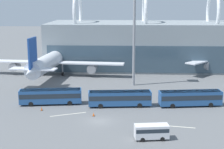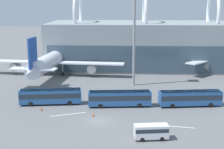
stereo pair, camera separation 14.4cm
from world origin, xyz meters
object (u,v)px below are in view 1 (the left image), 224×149
Objects in this scene: shuttle_bus_1 at (120,98)px; service_van_foreground at (152,131)px; airliner_parked_remote at (222,54)px; traffic_cone_1 at (94,114)px; shuttle_bus_2 at (190,97)px; shuttle_bus_0 at (51,96)px; floodlight_mast at (134,19)px; traffic_cone_0 at (42,109)px; airliner_at_gate_far at (53,60)px.

shuttle_bus_1 is 2.34× the size of service_van_foreground.
traffic_cone_1 is at bearing -86.60° from airliner_parked_remote.
airliner_parked_remote is at bearing 59.46° from shuttle_bus_2.
shuttle_bus_0 is 18.20× the size of traffic_cone_1.
floodlight_mast is (-11.40, 17.21, 15.00)m from shuttle_bus_2.
floodlight_mast is 34.28× the size of traffic_cone_0.
airliner_parked_remote is 1.06× the size of floodlight_mast.
airliner_parked_remote is at bearing 46.19° from shuttle_bus_1.
floodlight_mast is at bearing 74.81° from shuttle_bus_1.
airliner_at_gate_far reaches higher than shuttle_bus_2.
floodlight_mast reaches higher than traffic_cone_0.
shuttle_bus_2 is 18.19× the size of traffic_cone_1.
shuttle_bus_2 reaches higher than traffic_cone_1.
airliner_parked_remote reaches higher than traffic_cone_1.
shuttle_bus_0 reaches higher than service_van_foreground.
shuttle_bus_1 is at bearing -99.89° from floodlight_mast.
airliner_parked_remote is at bearing 42.35° from traffic_cone_0.
airliner_at_gate_far is 38.79m from traffic_cone_1.
airliner_parked_remote is 36.88m from floodlight_mast.
traffic_cone_0 is at bearing -110.03° from shuttle_bus_0.
traffic_cone_0 is (4.47, -32.57, -4.18)m from airliner_at_gate_far.
airliner_parked_remote is at bearing -74.03° from airliner_at_gate_far.
airliner_parked_remote is at bearing 36.92° from floodlight_mast.
shuttle_bus_1 is (-31.03, -38.99, -2.99)m from airliner_parked_remote.
traffic_cone_1 is at bearing -151.83° from airliner_at_gate_far.
airliner_at_gate_far is 51.92m from airliner_parked_remote.
airliner_at_gate_far is at bearing 154.30° from floodlight_mast.
floodlight_mast is at bearing 49.03° from traffic_cone_0.
airliner_parked_remote is 2.20× the size of shuttle_bus_0.
traffic_cone_0 is (-0.94, -4.20, -1.50)m from shuttle_bus_0.
shuttle_bus_0 is at bearing 171.58° from shuttle_bus_1.
shuttle_bus_2 is 20.69m from traffic_cone_1.
service_van_foreground is at bearing -146.12° from airliner_at_gate_far.
floodlight_mast is at bearing -101.32° from airliner_parked_remote.
traffic_cone_0 is at bearing -40.34° from service_van_foreground.
airliner_at_gate_far is 52.63m from service_van_foreground.
floodlight_mast is 30.48m from traffic_cone_1.
shuttle_bus_1 is 14.56m from shuttle_bus_2.
airliner_at_gate_far is at bearing 133.44° from shuttle_bus_2.
shuttle_bus_0 is (5.41, -28.37, -2.68)m from airliner_at_gate_far.
traffic_cone_1 is (-35.84, -45.29, -4.52)m from airliner_parked_remote.
traffic_cone_0 is (-18.63, -21.45, -16.50)m from floodlight_mast.
traffic_cone_1 is at bearing -53.54° from service_van_foreground.
shuttle_bus_0 is 4.56m from traffic_cone_0.
shuttle_bus_2 is 16.51× the size of traffic_cone_0.
shuttle_bus_2 is 25.51m from floodlight_mast.
floodlight_mast is at bearing 71.89° from traffic_cone_1.
airliner_at_gate_far is 28.44m from floodlight_mast.
service_van_foreground is 24.84m from traffic_cone_0.
shuttle_bus_0 is at bearing -135.71° from floodlight_mast.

